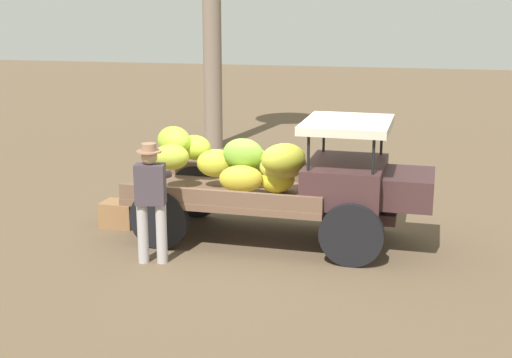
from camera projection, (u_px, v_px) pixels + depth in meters
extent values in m
plane|color=brown|center=(269.00, 239.00, 10.57)|extent=(60.00, 60.00, 0.00)
cube|color=#402728|center=(262.00, 208.00, 10.46)|extent=(4.01, 0.55, 0.16)
cylinder|color=black|center=(364.00, 203.00, 10.86)|extent=(0.89, 0.16, 0.89)
cylinder|color=black|center=(351.00, 235.00, 9.37)|extent=(0.89, 0.16, 0.89)
cylinder|color=black|center=(196.00, 191.00, 11.56)|extent=(0.89, 0.16, 0.89)
cylinder|color=black|center=(159.00, 219.00, 10.06)|extent=(0.89, 0.16, 0.89)
cube|color=brown|center=(234.00, 194.00, 10.53)|extent=(3.05, 1.80, 0.10)
cube|color=brown|center=(248.00, 172.00, 11.24)|extent=(3.00, 0.16, 0.22)
cube|color=brown|center=(218.00, 198.00, 9.74)|extent=(3.00, 0.16, 0.22)
cube|color=#402728|center=(346.00, 181.00, 10.03)|extent=(1.14, 1.55, 0.55)
cube|color=#402728|center=(409.00, 188.00, 9.82)|extent=(0.73, 1.08, 0.44)
cylinder|color=black|center=(382.00, 137.00, 10.39)|extent=(0.04, 0.04, 0.55)
cylinder|color=black|center=(374.00, 154.00, 9.18)|extent=(0.04, 0.04, 0.55)
cylinder|color=black|center=(324.00, 134.00, 10.61)|extent=(0.04, 0.04, 0.55)
cylinder|color=black|center=(308.00, 151.00, 9.39)|extent=(0.04, 0.04, 0.55)
cube|color=beige|center=(348.00, 125.00, 9.82)|extent=(1.26, 1.55, 0.12)
ellipsoid|color=#A7D138|center=(174.00, 141.00, 10.82)|extent=(0.81, 0.80, 0.57)
ellipsoid|color=tan|center=(287.00, 163.00, 10.21)|extent=(0.73, 0.69, 0.55)
ellipsoid|color=#A7CD46|center=(248.00, 159.00, 10.90)|extent=(0.81, 0.78, 0.57)
ellipsoid|color=gold|center=(277.00, 168.00, 10.31)|extent=(0.56, 0.61, 0.54)
ellipsoid|color=gold|center=(241.00, 179.00, 10.21)|extent=(0.70, 0.45, 0.41)
ellipsoid|color=#B5D334|center=(195.00, 148.00, 10.94)|extent=(0.68, 0.68, 0.52)
ellipsoid|color=#84BF3B|center=(243.00, 154.00, 10.33)|extent=(0.62, 0.37, 0.49)
ellipsoid|color=gold|center=(283.00, 159.00, 10.00)|extent=(0.83, 0.78, 0.51)
ellipsoid|color=#B0BE36|center=(171.00, 157.00, 10.47)|extent=(0.60, 0.49, 0.40)
ellipsoid|color=yellow|center=(278.00, 180.00, 10.36)|extent=(0.73, 0.72, 0.49)
ellipsoid|color=gold|center=(216.00, 163.00, 10.59)|extent=(0.67, 0.59, 0.53)
cylinder|color=#AEA8AA|center=(143.00, 233.00, 9.51)|extent=(0.15, 0.15, 0.85)
cylinder|color=#AEA8AA|center=(162.00, 234.00, 9.50)|extent=(0.15, 0.15, 0.85)
cube|color=#433941|center=(150.00, 184.00, 9.33)|extent=(0.44, 0.31, 0.55)
cylinder|color=#433941|center=(144.00, 176.00, 9.41)|extent=(0.37, 0.34, 0.10)
cylinder|color=#433941|center=(159.00, 177.00, 9.40)|extent=(0.28, 0.40, 0.10)
sphere|color=tan|center=(149.00, 156.00, 9.23)|extent=(0.22, 0.22, 0.22)
cylinder|color=#997155|center=(149.00, 152.00, 9.22)|extent=(0.34, 0.34, 0.02)
cylinder|color=#997155|center=(149.00, 147.00, 9.20)|extent=(0.20, 0.20, 0.10)
cube|color=olive|center=(120.00, 214.00, 11.13)|extent=(0.57, 0.45, 0.40)
cylinder|color=#7A685A|center=(212.00, 17.00, 16.46)|extent=(0.45, 0.45, 6.39)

